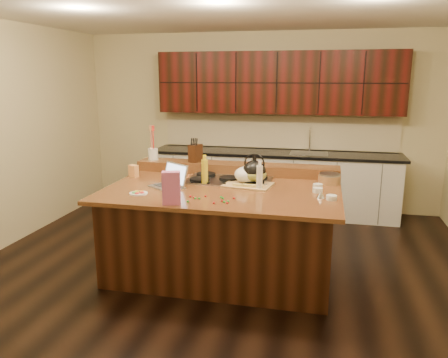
# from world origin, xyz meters

# --- Properties ---
(room) EXTENTS (5.52, 5.02, 2.72)m
(room) POSITION_xyz_m (0.00, 0.00, 1.35)
(room) COLOR black
(room) RESTS_ON ground
(island) EXTENTS (2.40, 1.60, 0.92)m
(island) POSITION_xyz_m (0.00, 0.00, 0.46)
(island) COLOR black
(island) RESTS_ON ground
(back_ledge) EXTENTS (2.40, 0.30, 0.12)m
(back_ledge) POSITION_xyz_m (0.00, 0.70, 0.98)
(back_ledge) COLOR black
(back_ledge) RESTS_ON island
(cooktop) EXTENTS (0.92, 0.52, 0.05)m
(cooktop) POSITION_xyz_m (0.00, 0.30, 0.94)
(cooktop) COLOR gray
(cooktop) RESTS_ON island
(back_counter) EXTENTS (3.70, 0.66, 2.40)m
(back_counter) POSITION_xyz_m (0.30, 2.23, 0.98)
(back_counter) COLOR silver
(back_counter) RESTS_ON ground
(kettle) EXTENTS (0.30, 0.30, 0.22)m
(kettle) POSITION_xyz_m (0.30, 0.17, 1.08)
(kettle) COLOR black
(kettle) RESTS_ON cooktop
(green_bowl) EXTENTS (0.27, 0.27, 0.14)m
(green_bowl) POSITION_xyz_m (0.30, 0.17, 1.04)
(green_bowl) COLOR olive
(green_bowl) RESTS_ON cooktop
(laptop) EXTENTS (0.44, 0.42, 0.24)m
(laptop) POSITION_xyz_m (-0.54, -0.09, 0.98)
(laptop) COLOR #B7B7BC
(laptop) RESTS_ON island
(oil_bottle) EXTENTS (0.08, 0.08, 0.27)m
(oil_bottle) POSITION_xyz_m (-0.22, 0.08, 1.06)
(oil_bottle) COLOR gold
(oil_bottle) RESTS_ON island
(vinegar_bottle) EXTENTS (0.08, 0.08, 0.25)m
(vinegar_bottle) POSITION_xyz_m (0.38, -0.01, 1.04)
(vinegar_bottle) COLOR silver
(vinegar_bottle) RESTS_ON island
(wooden_tray) EXTENTS (0.53, 0.42, 0.20)m
(wooden_tray) POSITION_xyz_m (0.23, 0.17, 1.01)
(wooden_tray) COLOR tan
(wooden_tray) RESTS_ON island
(ramekin_a) EXTENTS (0.13, 0.13, 0.04)m
(ramekin_a) POSITION_xyz_m (1.09, -0.22, 0.94)
(ramekin_a) COLOR white
(ramekin_a) RESTS_ON island
(ramekin_b) EXTENTS (0.11, 0.11, 0.04)m
(ramekin_b) POSITION_xyz_m (0.96, 0.03, 0.94)
(ramekin_b) COLOR white
(ramekin_b) RESTS_ON island
(ramekin_c) EXTENTS (0.11, 0.11, 0.04)m
(ramekin_c) POSITION_xyz_m (0.96, 0.19, 0.94)
(ramekin_c) COLOR white
(ramekin_c) RESTS_ON island
(strainer_bowl) EXTENTS (0.32, 0.32, 0.09)m
(strainer_bowl) POSITION_xyz_m (1.08, 0.43, 0.97)
(strainer_bowl) COLOR #996B3F
(strainer_bowl) RESTS_ON island
(kitchen_timer) EXTENTS (0.08, 0.08, 0.07)m
(kitchen_timer) POSITION_xyz_m (0.99, -0.17, 0.96)
(kitchen_timer) COLOR silver
(kitchen_timer) RESTS_ON island
(pink_bag) EXTENTS (0.18, 0.13, 0.30)m
(pink_bag) POSITION_xyz_m (-0.32, -0.68, 1.07)
(pink_bag) COLOR #D3639F
(pink_bag) RESTS_ON island
(candy_plate) EXTENTS (0.19, 0.19, 0.01)m
(candy_plate) POSITION_xyz_m (-0.76, -0.43, 0.93)
(candy_plate) COLOR white
(candy_plate) RESTS_ON island
(package_box) EXTENTS (0.12, 0.10, 0.14)m
(package_box) POSITION_xyz_m (-1.11, 0.24, 0.99)
(package_box) COLOR #F4A456
(package_box) RESTS_ON island
(utensil_crock) EXTENTS (0.15, 0.15, 0.14)m
(utensil_crock) POSITION_xyz_m (-1.05, 0.70, 1.11)
(utensil_crock) COLOR white
(utensil_crock) RESTS_ON back_ledge
(knife_block) EXTENTS (0.15, 0.19, 0.21)m
(knife_block) POSITION_xyz_m (-0.50, 0.70, 1.14)
(knife_block) COLOR black
(knife_block) RESTS_ON back_ledge
(gumdrop_0) EXTENTS (0.02, 0.02, 0.02)m
(gumdrop_0) POSITION_xyz_m (-0.08, -0.39, 0.93)
(gumdrop_0) COLOR red
(gumdrop_0) RESTS_ON island
(gumdrop_1) EXTENTS (0.02, 0.02, 0.02)m
(gumdrop_1) POSITION_xyz_m (-0.19, -0.60, 0.93)
(gumdrop_1) COLOR #198C26
(gumdrop_1) RESTS_ON island
(gumdrop_2) EXTENTS (0.02, 0.02, 0.02)m
(gumdrop_2) POSITION_xyz_m (0.05, -0.59, 0.93)
(gumdrop_2) COLOR red
(gumdrop_2) RESTS_ON island
(gumdrop_3) EXTENTS (0.02, 0.02, 0.02)m
(gumdrop_3) POSITION_xyz_m (0.10, -0.42, 0.93)
(gumdrop_3) COLOR #198C26
(gumdrop_3) RESTS_ON island
(gumdrop_4) EXTENTS (0.02, 0.02, 0.02)m
(gumdrop_4) POSITION_xyz_m (-0.18, -0.46, 0.93)
(gumdrop_4) COLOR red
(gumdrop_4) RESTS_ON island
(gumdrop_5) EXTENTS (0.02, 0.02, 0.02)m
(gumdrop_5) POSITION_xyz_m (0.07, -0.39, 0.93)
(gumdrop_5) COLOR #198C26
(gumdrop_5) RESTS_ON island
(gumdrop_6) EXTENTS (0.02, 0.02, 0.02)m
(gumdrop_6) POSITION_xyz_m (0.11, -0.51, 0.93)
(gumdrop_6) COLOR red
(gumdrop_6) RESTS_ON island
(gumdrop_7) EXTENTS (0.02, 0.02, 0.02)m
(gumdrop_7) POSITION_xyz_m (-0.16, -0.48, 0.93)
(gumdrop_7) COLOR #198C26
(gumdrop_7) RESTS_ON island
(gumdrop_8) EXTENTS (0.02, 0.02, 0.02)m
(gumdrop_8) POSITION_xyz_m (-0.22, -0.43, 0.93)
(gumdrop_8) COLOR red
(gumdrop_8) RESTS_ON island
(gumdrop_9) EXTENTS (0.02, 0.02, 0.02)m
(gumdrop_9) POSITION_xyz_m (0.14, -0.54, 0.93)
(gumdrop_9) COLOR #198C26
(gumdrop_9) RESTS_ON island
(gumdrop_10) EXTENTS (0.02, 0.02, 0.02)m
(gumdrop_10) POSITION_xyz_m (0.17, -0.57, 0.93)
(gumdrop_10) COLOR red
(gumdrop_10) RESTS_ON island
(gumdrop_11) EXTENTS (0.02, 0.02, 0.02)m
(gumdrop_11) POSITION_xyz_m (0.17, -0.52, 0.93)
(gumdrop_11) COLOR #198C26
(gumdrop_11) RESTS_ON island
(gumdrop_12) EXTENTS (0.02, 0.02, 0.02)m
(gumdrop_12) POSITION_xyz_m (0.20, -0.40, 0.93)
(gumdrop_12) COLOR red
(gumdrop_12) RESTS_ON island
(gumdrop_13) EXTENTS (0.02, 0.02, 0.02)m
(gumdrop_13) POSITION_xyz_m (-0.12, -0.48, 0.93)
(gumdrop_13) COLOR #198C26
(gumdrop_13) RESTS_ON island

